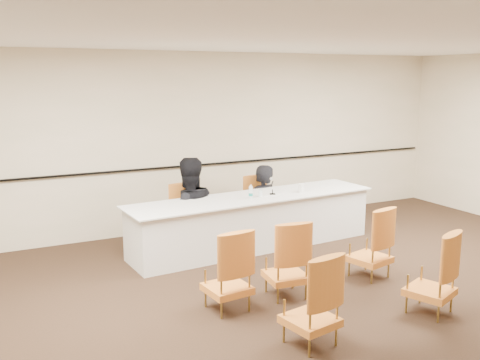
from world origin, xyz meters
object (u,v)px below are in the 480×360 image
coffee_cup (301,188)px  aud_chair_back_left (311,299)px  water_bottle (251,192)px  aud_chair_front_mid (286,258)px  panelist_second (189,218)px  aud_chair_back_right (431,272)px  panel_table (253,222)px  microphone (273,187)px  drinking_glass (260,193)px  panelist_main (261,215)px  aud_chair_front_left (227,269)px  aud_chair_front_right (370,242)px  panelist_second_chair (188,215)px  panelist_main_chair (261,205)px

coffee_cup → aud_chair_back_left: 3.40m
water_bottle → aud_chair_front_mid: (-0.45, -1.74, -0.43)m
aud_chair_back_left → panelist_second: bearing=78.5°
coffee_cup → aud_chair_front_mid: 2.26m
aud_chair_front_mid → aud_chair_back_right: same height
water_bottle → aud_chair_back_right: 2.98m
panel_table → water_bottle: 0.52m
microphone → drinking_glass: bearing=-152.7°
panelist_main → microphone: size_ratio=6.81×
microphone → coffee_cup: 0.50m
panel_table → aud_chair_front_mid: aud_chair_front_mid is taller
aud_chair_front_left → aud_chair_back_left: (0.38, -1.09, 0.00)m
panel_table → aud_chair_back_right: bearing=-81.5°
aud_chair_front_right → aud_chair_back_right: (-0.12, -1.15, 0.00)m
drinking_glass → panel_table: bearing=153.7°
panelist_main → aud_chair_back_right: bearing=69.9°
panelist_main → water_bottle: bearing=28.2°
panelist_second_chair → water_bottle: 1.07m
water_bottle → aud_chair_back_right: (0.74, -2.85, -0.43)m
aud_chair_back_right → panelist_second_chair: bearing=92.2°
panelist_main_chair → panelist_second_chair: same height
drinking_glass → coffee_cup: 0.72m
aud_chair_front_left → panel_table: bearing=49.0°
drinking_glass → aud_chair_front_mid: 1.94m
microphone → drinking_glass: size_ratio=2.51×
panelist_main → water_bottle: size_ratio=8.36×
aud_chair_front_right → microphone: bearing=90.6°
panelist_main → aud_chair_back_left: bearing=45.5°
panelist_second → coffee_cup: (1.67, -0.60, 0.43)m
panelist_second_chair → water_bottle: water_bottle is taller
drinking_glass → aud_chair_front_right: aud_chair_front_right is taller
aud_chair_front_left → aud_chair_back_left: 1.16m
water_bottle → aud_chair_back_left: 3.01m
panelist_second → drinking_glass: panelist_second is taller
panelist_second → panelist_second_chair: 0.04m
panelist_second_chair → aud_chair_front_right: same height
panelist_main_chair → aud_chair_back_left: 3.85m
coffee_cup → aud_chair_back_left: bearing=-121.5°
panelist_main → panelist_main_chair: bearing=180.0°
aud_chair_front_left → aud_chair_back_right: same height
water_bottle → panelist_main: bearing=50.7°
water_bottle → aud_chair_front_right: water_bottle is taller
water_bottle → drinking_glass: bearing=14.4°
water_bottle → aud_chair_front_right: bearing=-63.3°
panelist_main → microphone: panelist_main is taller
drinking_glass → aud_chair_back_left: bearing=-109.8°
panel_table → aud_chair_front_mid: size_ratio=4.19×
microphone → aud_chair_front_right: size_ratio=0.26×
aud_chair_back_left → aud_chair_front_left: bearing=99.2°
panelist_second → aud_chair_back_left: panelist_second is taller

